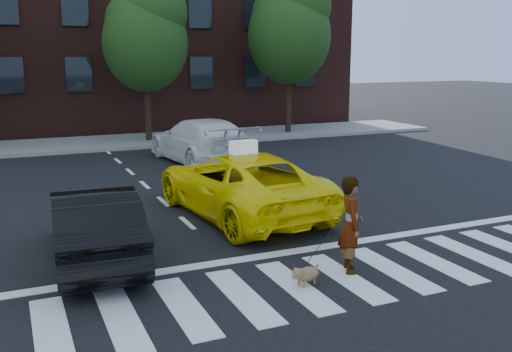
{
  "coord_description": "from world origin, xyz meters",
  "views": [
    {
      "loc": [
        -5.36,
        -8.13,
        3.92
      ],
      "look_at": [
        -0.03,
        3.92,
        1.1
      ],
      "focal_mm": 40.0,
      "sensor_mm": 36.0,
      "label": 1
    }
  ],
  "objects_px": {
    "woman": "(351,225)",
    "tree_mid": "(146,32)",
    "white_suv": "(201,141)",
    "taxi": "(241,184)",
    "dog": "(305,274)",
    "black_sedan": "(94,225)",
    "tree_right": "(290,26)"
  },
  "relations": [
    {
      "from": "woman",
      "to": "tree_mid",
      "type": "bearing_deg",
      "value": 20.18
    },
    {
      "from": "tree_mid",
      "to": "white_suv",
      "type": "bearing_deg",
      "value": -83.35
    },
    {
      "from": "taxi",
      "to": "dog",
      "type": "height_order",
      "value": "taxi"
    },
    {
      "from": "woman",
      "to": "dog",
      "type": "height_order",
      "value": "woman"
    },
    {
      "from": "tree_mid",
      "to": "dog",
      "type": "xyz_separation_m",
      "value": [
        -1.38,
        -17.02,
        -4.64
      ]
    },
    {
      "from": "taxi",
      "to": "black_sedan",
      "type": "bearing_deg",
      "value": 20.7
    },
    {
      "from": "black_sedan",
      "to": "white_suv",
      "type": "distance_m",
      "value": 10.28
    },
    {
      "from": "tree_right",
      "to": "white_suv",
      "type": "bearing_deg",
      "value": -139.87
    },
    {
      "from": "black_sedan",
      "to": "white_suv",
      "type": "bearing_deg",
      "value": -116.65
    },
    {
      "from": "tree_right",
      "to": "dog",
      "type": "height_order",
      "value": "tree_right"
    },
    {
      "from": "black_sedan",
      "to": "woman",
      "type": "relative_size",
      "value": 2.45
    },
    {
      "from": "black_sedan",
      "to": "woman",
      "type": "distance_m",
      "value": 4.86
    },
    {
      "from": "dog",
      "to": "taxi",
      "type": "bearing_deg",
      "value": 64.61
    },
    {
      "from": "tree_right",
      "to": "dog",
      "type": "bearing_deg",
      "value": -116.22
    },
    {
      "from": "white_suv",
      "to": "dog",
      "type": "height_order",
      "value": "white_suv"
    },
    {
      "from": "tree_right",
      "to": "dog",
      "type": "distance_m",
      "value": 19.63
    },
    {
      "from": "taxi",
      "to": "dog",
      "type": "distance_m",
      "value": 4.7
    },
    {
      "from": "tree_right",
      "to": "white_suv",
      "type": "distance_m",
      "value": 9.45
    },
    {
      "from": "dog",
      "to": "tree_right",
      "type": "bearing_deg",
      "value": 46.98
    },
    {
      "from": "tree_mid",
      "to": "black_sedan",
      "type": "xyz_separation_m",
      "value": [
        -4.49,
        -14.28,
        -4.13
      ]
    },
    {
      "from": "white_suv",
      "to": "woman",
      "type": "xyz_separation_m",
      "value": [
        -0.93,
        -11.38,
        0.07
      ]
    },
    {
      "from": "tree_mid",
      "to": "white_suv",
      "type": "xyz_separation_m",
      "value": [
        0.63,
        -5.37,
        -4.03
      ]
    },
    {
      "from": "tree_right",
      "to": "white_suv",
      "type": "height_order",
      "value": "tree_right"
    },
    {
      "from": "tree_mid",
      "to": "taxi",
      "type": "xyz_separation_m",
      "value": [
        -0.68,
        -12.4,
        -4.07
      ]
    },
    {
      "from": "tree_mid",
      "to": "tree_right",
      "type": "relative_size",
      "value": 0.92
    },
    {
      "from": "tree_mid",
      "to": "woman",
      "type": "distance_m",
      "value": 17.22
    },
    {
      "from": "woman",
      "to": "tree_right",
      "type": "bearing_deg",
      "value": -2.34
    },
    {
      "from": "tree_mid",
      "to": "tree_right",
      "type": "distance_m",
      "value": 7.01
    },
    {
      "from": "white_suv",
      "to": "taxi",
      "type": "bearing_deg",
      "value": 73.8
    },
    {
      "from": "black_sedan",
      "to": "dog",
      "type": "bearing_deg",
      "value": 141.9
    },
    {
      "from": "taxi",
      "to": "dog",
      "type": "xyz_separation_m",
      "value": [
        -0.7,
        -4.61,
        -0.57
      ]
    },
    {
      "from": "tree_right",
      "to": "black_sedan",
      "type": "xyz_separation_m",
      "value": [
        -11.49,
        -14.28,
        -4.54
      ]
    }
  ]
}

